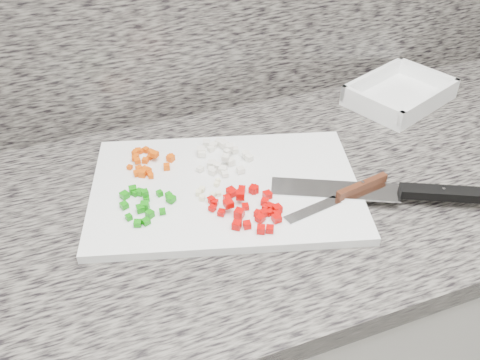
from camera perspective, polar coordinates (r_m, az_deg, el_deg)
name	(u,v)px	position (r m, az deg, el deg)	size (l,w,h in m)	color
cabinet	(253,346)	(1.30, 1.44, -17.33)	(3.92, 0.62, 0.86)	beige
countertop	(257,198)	(0.97, 1.85, -1.92)	(3.96, 0.64, 0.04)	#625E57
cutting_board	(225,188)	(0.95, -1.57, -0.91)	(0.47, 0.31, 0.02)	white
carrot_pile	(148,162)	(1.00, -9.77, 1.95)	(0.09, 0.10, 0.02)	#D14704
onion_pile	(220,156)	(1.00, -2.10, 2.62)	(0.11, 0.12, 0.02)	white
green_pepper_pile	(143,203)	(0.91, -10.28, -2.41)	(0.09, 0.10, 0.02)	#107D0B
red_pepper_pile	(249,206)	(0.89, 0.99, -2.83)	(0.11, 0.13, 0.02)	#BB0402
garlic_pile	(208,193)	(0.92, -3.41, -1.37)	(0.05, 0.06, 0.01)	#F3EEBC
chef_knife	(405,192)	(0.96, 17.19, -1.21)	(0.34, 0.20, 0.02)	silver
paring_knife	(350,192)	(0.93, 11.65, -1.28)	(0.21, 0.05, 0.02)	silver
tray	(399,95)	(1.27, 16.62, 8.67)	(0.26, 0.23, 0.05)	white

